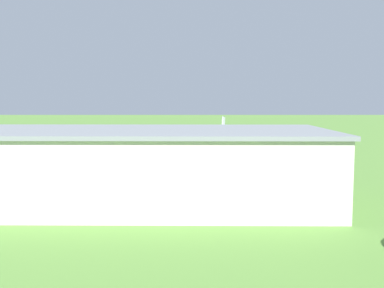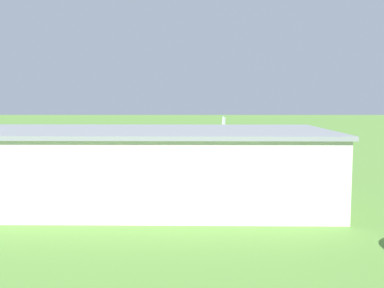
% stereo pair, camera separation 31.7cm
% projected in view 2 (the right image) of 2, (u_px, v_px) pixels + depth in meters
% --- Properties ---
extents(ground_plane, '(400.00, 400.00, 0.00)m').
position_uv_depth(ground_plane, '(185.00, 157.00, 72.69)').
color(ground_plane, '#568438').
extents(hangar, '(36.32, 15.82, 6.63)m').
position_uv_depth(hangar, '(124.00, 166.00, 40.09)').
color(hangar, beige).
rests_on(hangar, ground_plane).
extents(biplane, '(9.16, 6.96, 3.95)m').
position_uv_depth(biplane, '(218.00, 131.00, 67.84)').
color(biplane, silver).
extents(car_green, '(2.06, 4.47, 1.67)m').
position_uv_depth(car_green, '(275.00, 168.00, 55.04)').
color(car_green, '#1E6B38').
rests_on(car_green, ground_plane).
extents(car_silver, '(2.23, 4.13, 1.59)m').
position_uv_depth(car_silver, '(9.00, 169.00, 54.43)').
color(car_silver, '#B7B7BC').
rests_on(car_silver, ground_plane).
extents(person_by_parked_cars, '(0.44, 0.44, 1.60)m').
position_uv_depth(person_by_parked_cars, '(6.00, 162.00, 60.63)').
color(person_by_parked_cars, navy).
rests_on(person_by_parked_cars, ground_plane).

